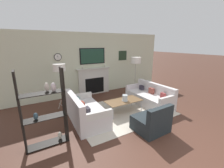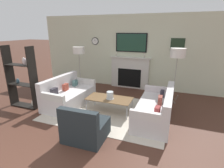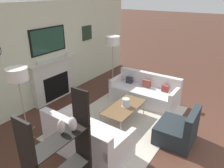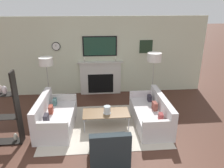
{
  "view_description": "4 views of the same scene",
  "coord_description": "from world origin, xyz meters",
  "px_view_note": "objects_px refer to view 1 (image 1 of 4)",
  "views": [
    {
      "loc": [
        -2.66,
        -1.3,
        2.26
      ],
      "look_at": [
        -0.01,
        3.16,
        0.84
      ],
      "focal_mm": 24.0,
      "sensor_mm": 36.0,
      "label": 1
    },
    {
      "loc": [
        1.64,
        -1.54,
        2.18
      ],
      "look_at": [
        0.03,
        2.77,
        0.73
      ],
      "focal_mm": 28.0,
      "sensor_mm": 36.0,
      "label": 2
    },
    {
      "loc": [
        -3.87,
        0.25,
        2.93
      ],
      "look_at": [
        -0.07,
        2.77,
        0.97
      ],
      "focal_mm": 35.0,
      "sensor_mm": 36.0,
      "label": 3
    },
    {
      "loc": [
        -0.24,
        -2.56,
        3.14
      ],
      "look_at": [
        0.25,
        2.96,
        1.04
      ],
      "focal_mm": 35.0,
      "sensor_mm": 36.0,
      "label": 4
    }
  ],
  "objects_px": {
    "couch_right": "(150,97)",
    "floor_lamp_right": "(136,61)",
    "armchair": "(152,122)",
    "floor_lamp_left": "(59,68)",
    "shelf_unit": "(45,111)",
    "coffee_table": "(123,101)",
    "couch_left": "(85,112)",
    "hurricane_candle": "(125,98)"
  },
  "relations": [
    {
      "from": "floor_lamp_left",
      "to": "armchair",
      "type": "bearing_deg",
      "value": -58.06
    },
    {
      "from": "couch_right",
      "to": "armchair",
      "type": "bearing_deg",
      "value": -132.62
    },
    {
      "from": "couch_left",
      "to": "coffee_table",
      "type": "bearing_deg",
      "value": -1.96
    },
    {
      "from": "floor_lamp_left",
      "to": "couch_right",
      "type": "bearing_deg",
      "value": -24.35
    },
    {
      "from": "couch_right",
      "to": "armchair",
      "type": "distance_m",
      "value": 1.85
    },
    {
      "from": "floor_lamp_left",
      "to": "coffee_table",
      "type": "bearing_deg",
      "value": -38.97
    },
    {
      "from": "armchair",
      "to": "floor_lamp_left",
      "type": "height_order",
      "value": "floor_lamp_left"
    },
    {
      "from": "couch_left",
      "to": "shelf_unit",
      "type": "relative_size",
      "value": 0.96
    },
    {
      "from": "couch_left",
      "to": "shelf_unit",
      "type": "height_order",
      "value": "shelf_unit"
    },
    {
      "from": "couch_right",
      "to": "hurricane_candle",
      "type": "height_order",
      "value": "couch_right"
    },
    {
      "from": "hurricane_candle",
      "to": "floor_lamp_right",
      "type": "xyz_separation_m",
      "value": [
        1.57,
        1.4,
        1.01
      ]
    },
    {
      "from": "couch_left",
      "to": "armchair",
      "type": "height_order",
      "value": "couch_left"
    },
    {
      "from": "couch_right",
      "to": "shelf_unit",
      "type": "distance_m",
      "value": 3.76
    },
    {
      "from": "couch_right",
      "to": "hurricane_candle",
      "type": "bearing_deg",
      "value": -176.33
    },
    {
      "from": "couch_right",
      "to": "armchair",
      "type": "height_order",
      "value": "couch_right"
    },
    {
      "from": "hurricane_candle",
      "to": "floor_lamp_left",
      "type": "xyz_separation_m",
      "value": [
        -1.72,
        1.4,
        0.95
      ]
    },
    {
      "from": "couch_left",
      "to": "armchair",
      "type": "relative_size",
      "value": 2.03
    },
    {
      "from": "armchair",
      "to": "coffee_table",
      "type": "distance_m",
      "value": 1.33
    },
    {
      "from": "shelf_unit",
      "to": "couch_right",
      "type": "bearing_deg",
      "value": 8.5
    },
    {
      "from": "floor_lamp_left",
      "to": "shelf_unit",
      "type": "distance_m",
      "value": 2.11
    },
    {
      "from": "couch_right",
      "to": "floor_lamp_right",
      "type": "relative_size",
      "value": 1.11
    },
    {
      "from": "coffee_table",
      "to": "floor_lamp_right",
      "type": "xyz_separation_m",
      "value": [
        1.6,
        1.37,
        1.12
      ]
    },
    {
      "from": "floor_lamp_left",
      "to": "shelf_unit",
      "type": "relative_size",
      "value": 0.91
    },
    {
      "from": "couch_left",
      "to": "coffee_table",
      "type": "distance_m",
      "value": 1.34
    },
    {
      "from": "coffee_table",
      "to": "hurricane_candle",
      "type": "xyz_separation_m",
      "value": [
        0.03,
        -0.03,
        0.11
      ]
    },
    {
      "from": "hurricane_candle",
      "to": "shelf_unit",
      "type": "xyz_separation_m",
      "value": [
        -2.47,
        -0.47,
        0.34
      ]
    },
    {
      "from": "floor_lamp_right",
      "to": "shelf_unit",
      "type": "distance_m",
      "value": 4.5
    },
    {
      "from": "couch_left",
      "to": "floor_lamp_left",
      "type": "relative_size",
      "value": 1.06
    },
    {
      "from": "hurricane_candle",
      "to": "floor_lamp_right",
      "type": "distance_m",
      "value": 2.33
    },
    {
      "from": "couch_right",
      "to": "floor_lamp_right",
      "type": "xyz_separation_m",
      "value": [
        0.36,
        1.33,
        1.23
      ]
    },
    {
      "from": "shelf_unit",
      "to": "hurricane_candle",
      "type": "bearing_deg",
      "value": 10.82
    },
    {
      "from": "floor_lamp_right",
      "to": "armchair",
      "type": "bearing_deg",
      "value": -120.97
    },
    {
      "from": "armchair",
      "to": "coffee_table",
      "type": "height_order",
      "value": "armchair"
    },
    {
      "from": "couch_right",
      "to": "coffee_table",
      "type": "relative_size",
      "value": 1.53
    },
    {
      "from": "couch_right",
      "to": "floor_lamp_left",
      "type": "distance_m",
      "value": 3.43
    },
    {
      "from": "shelf_unit",
      "to": "floor_lamp_left",
      "type": "bearing_deg",
      "value": 68.28
    },
    {
      "from": "shelf_unit",
      "to": "floor_lamp_right",
      "type": "bearing_deg",
      "value": 24.92
    },
    {
      "from": "couch_right",
      "to": "floor_lamp_right",
      "type": "bearing_deg",
      "value": 74.83
    },
    {
      "from": "hurricane_candle",
      "to": "couch_right",
      "type": "bearing_deg",
      "value": 3.67
    },
    {
      "from": "armchair",
      "to": "floor_lamp_left",
      "type": "bearing_deg",
      "value": 121.94
    },
    {
      "from": "floor_lamp_right",
      "to": "couch_left",
      "type": "bearing_deg",
      "value": -155.69
    },
    {
      "from": "floor_lamp_left",
      "to": "floor_lamp_right",
      "type": "height_order",
      "value": "floor_lamp_right"
    }
  ]
}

